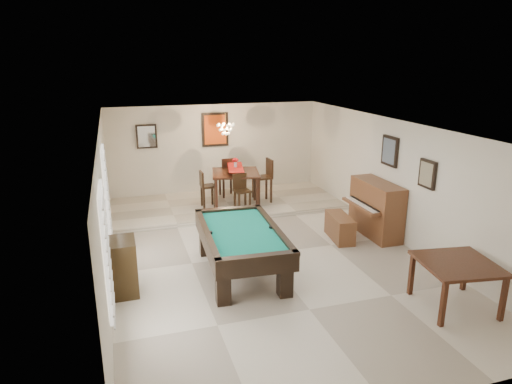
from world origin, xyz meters
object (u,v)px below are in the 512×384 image
apothecary_chest (124,267)px  flower_vase (235,162)px  piano_bench (340,227)px  dining_table (236,186)px  dining_chair_north (227,177)px  dining_chair_west (208,189)px  upright_piano (370,209)px  dining_chair_east (263,181)px  chandelier (226,125)px  square_table (455,285)px  pool_table (241,252)px  dining_chair_south (242,194)px

apothecary_chest → flower_vase: (2.97, 3.83, 0.76)m
piano_bench → dining_table: (-1.62, 2.77, 0.34)m
piano_bench → flower_vase: 3.35m
dining_chair_north → dining_chair_west: size_ratio=1.17×
upright_piano → dining_chair_east: size_ratio=1.27×
apothecary_chest → flower_vase: size_ratio=3.65×
dining_chair_north → flower_vase: bearing=87.5°
dining_table → flower_vase: size_ratio=4.57×
dining_chair_east → chandelier: 1.78m
upright_piano → dining_chair_north: 4.27m
square_table → pool_table: bearing=143.5°
piano_bench → dining_table: dining_table is taller
chandelier → dining_chair_east: bearing=-11.2°
dining_table → dining_chair_west: (-0.75, -0.02, -0.02)m
dining_chair_south → pool_table: bearing=-113.6°
apothecary_chest → dining_chair_north: dining_chair_north is taller
dining_chair_south → apothecary_chest: bearing=-141.2°
square_table → dining_chair_east: bearing=102.5°
dining_table → flower_vase: flower_vase is taller
pool_table → apothecary_chest: size_ratio=2.63×
flower_vase → pool_table: bearing=-103.4°
pool_table → apothecary_chest: (-2.08, -0.11, 0.06)m
square_table → apothecary_chest: bearing=157.7°
pool_table → dining_table: 3.83m
dining_chair_south → dining_chair_north: (-0.01, 1.52, 0.07)m
chandelier → dining_chair_west: bearing=-161.2°
piano_bench → dining_chair_east: bearing=107.8°
pool_table → dining_chair_west: dining_chair_west is taller
dining_table → square_table: bearing=-70.9°
flower_vase → dining_chair_east: bearing=-1.9°
upright_piano → chandelier: bearing=131.3°
pool_table → dining_chair_north: size_ratio=2.27×
piano_bench → dining_chair_north: size_ratio=0.88×
flower_vase → chandelier: chandelier is taller
dining_chair_south → dining_chair_north: bearing=82.8°
dining_chair_south → dining_table: bearing=80.1°
apothecary_chest → chandelier: 5.16m
square_table → dining_chair_south: dining_chair_south is taller
pool_table → dining_chair_north: bearing=82.5°
dining_chair_south → chandelier: chandelier is taller
dining_chair_east → chandelier: size_ratio=1.93×
piano_bench → flower_vase: size_ratio=3.72×
dining_table → chandelier: 1.61m
upright_piano → square_table: bearing=-96.0°
piano_bench → apothecary_chest: size_ratio=1.02×
dining_chair_north → dining_chair_east: (0.78, -0.80, 0.03)m
upright_piano → dining_chair_west: bearing=138.6°
dining_table → piano_bench: bearing=-59.7°
piano_bench → dining_chair_north: (-1.66, 3.54, 0.40)m
upright_piano → dining_chair_east: (-1.62, 2.74, 0.09)m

